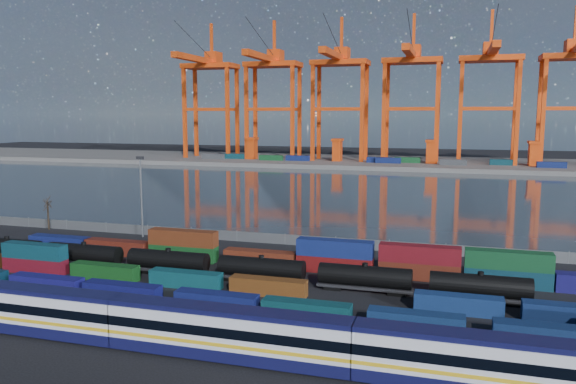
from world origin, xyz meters
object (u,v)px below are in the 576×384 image
(passenger_train, at_px, (228,334))
(gantry_cranes, at_px, (375,74))
(tanker_string, at_px, (168,261))
(bare_tree, at_px, (48,213))

(passenger_train, xyz_separation_m, gantry_cranes, (-16.84, 226.09, 41.67))
(tanker_string, relative_size, bare_tree, 14.43)
(passenger_train, distance_m, tanker_string, 33.61)
(tanker_string, bearing_deg, passenger_train, -51.29)
(passenger_train, relative_size, bare_tree, 10.57)
(passenger_train, distance_m, gantry_cranes, 230.51)
(bare_tree, bearing_deg, tanker_string, -29.40)
(bare_tree, relative_size, gantry_cranes, 0.04)
(gantry_cranes, bearing_deg, bare_tree, -104.73)
(tanker_string, distance_m, bare_tree, 48.37)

